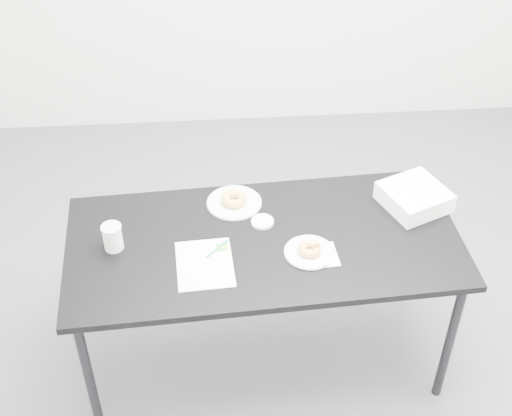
{
  "coord_description": "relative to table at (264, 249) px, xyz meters",
  "views": [
    {
      "loc": [
        -0.29,
        -2.47,
        2.86
      ],
      "look_at": [
        -0.1,
        0.02,
        0.78
      ],
      "focal_mm": 50.0,
      "sensor_mm": 36.0,
      "label": 1
    }
  ],
  "objects": [
    {
      "name": "floor",
      "position": [
        0.08,
        0.19,
        -0.72
      ],
      "size": [
        4.0,
        4.0,
        0.0
      ],
      "primitive_type": "plane",
      "color": "#4C4B50",
      "rests_on": "ground"
    },
    {
      "name": "donut_far",
      "position": [
        -0.12,
        0.26,
        0.09
      ],
      "size": [
        0.13,
        0.13,
        0.04
      ],
      "primitive_type": "torus",
      "rotation": [
        0.0,
        0.0,
        0.14
      ],
      "color": "gold",
      "rests_on": "plate_far"
    },
    {
      "name": "plate_far",
      "position": [
        -0.12,
        0.26,
        0.06
      ],
      "size": [
        0.25,
        0.25,
        0.01
      ],
      "primitive_type": "cylinder",
      "color": "white",
      "rests_on": "table"
    },
    {
      "name": "scorecard",
      "position": [
        -0.26,
        -0.13,
        0.06
      ],
      "size": [
        0.25,
        0.31,
        0.0
      ],
      "primitive_type": "cube",
      "rotation": [
        0.0,
        0.0,
        0.06
      ],
      "color": "white",
      "rests_on": "table"
    },
    {
      "name": "logo_patch",
      "position": [
        -0.18,
        -0.04,
        0.06
      ],
      "size": [
        0.05,
        0.05,
        0.0
      ],
      "primitive_type": "cube",
      "rotation": [
        0.0,
        0.0,
        0.06
      ],
      "color": "green",
      "rests_on": "scorecard"
    },
    {
      "name": "coffee_cup",
      "position": [
        -0.64,
        -0.0,
        0.12
      ],
      "size": [
        0.08,
        0.08,
        0.12
      ],
      "primitive_type": "cylinder",
      "color": "white",
      "rests_on": "table"
    },
    {
      "name": "donut_near",
      "position": [
        0.18,
        -0.1,
        0.08
      ],
      "size": [
        0.11,
        0.11,
        0.03
      ],
      "primitive_type": "torus",
      "rotation": [
        0.0,
        0.0,
        -0.07
      ],
      "color": "gold",
      "rests_on": "plate_near"
    },
    {
      "name": "plate_near",
      "position": [
        0.18,
        -0.1,
        0.06
      ],
      "size": [
        0.22,
        0.22,
        0.01
      ],
      "primitive_type": "cylinder",
      "color": "white",
      "rests_on": "napkin"
    },
    {
      "name": "cup_lid",
      "position": [
        0.0,
        0.11,
        0.07
      ],
      "size": [
        0.1,
        0.1,
        0.01
      ],
      "primitive_type": "cylinder",
      "color": "white",
      "rests_on": "table"
    },
    {
      "name": "bakery_box",
      "position": [
        0.7,
        0.19,
        0.1
      ],
      "size": [
        0.35,
        0.35,
        0.09
      ],
      "primitive_type": "cube",
      "rotation": [
        0.0,
        0.0,
        0.41
      ],
      "color": "white",
      "rests_on": "table"
    },
    {
      "name": "table",
      "position": [
        0.0,
        0.0,
        0.0
      ],
      "size": [
        1.75,
        0.89,
        0.78
      ],
      "rotation": [
        0.0,
        0.0,
        0.06
      ],
      "color": "black",
      "rests_on": "floor"
    },
    {
      "name": "napkin",
      "position": [
        0.23,
        -0.12,
        0.06
      ],
      "size": [
        0.16,
        0.16,
        0.0
      ],
      "primitive_type": "cube",
      "rotation": [
        0.0,
        0.0,
        0.07
      ],
      "color": "white",
      "rests_on": "table"
    },
    {
      "name": "pen",
      "position": [
        -0.2,
        -0.05,
        0.07
      ],
      "size": [
        0.1,
        0.11,
        0.01
      ],
      "primitive_type": "cylinder",
      "rotation": [
        0.0,
        1.57,
        0.81
      ],
      "color": "#0C8D5C",
      "rests_on": "scorecard"
    }
  ]
}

